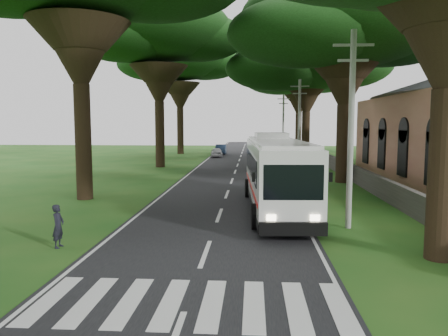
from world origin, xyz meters
name	(u,v)px	position (x,y,z in m)	size (l,w,h in m)	color
ground	(198,275)	(0.00, 0.00, 0.00)	(140.00, 140.00, 0.00)	#184E16
road	(235,173)	(0.00, 25.00, 0.01)	(8.00, 120.00, 0.04)	black
crosswalk	(187,304)	(0.00, -2.00, 0.00)	(8.00, 3.00, 0.01)	silver
property_wall	(344,168)	(9.00, 24.00, 0.60)	(0.35, 50.00, 1.20)	#383533
pole_near	(351,127)	(5.50, 6.00, 4.18)	(1.60, 0.24, 8.00)	gray
pole_mid	(299,124)	(5.50, 26.00, 4.18)	(1.60, 0.24, 8.00)	gray
pole_far	(283,124)	(5.50, 46.00, 4.18)	(1.60, 0.24, 8.00)	gray
tree_l_midb	(158,31)	(-7.50, 30.00, 12.94)	(14.06, 14.06, 16.09)	black
tree_l_far	(180,59)	(-8.50, 48.00, 12.94)	(14.49, 14.49, 16.17)	black
tree_r_mida	(346,23)	(8.00, 20.00, 11.30)	(15.05, 15.05, 14.59)	black
tree_r_midb	(307,60)	(7.50, 38.00, 11.20)	(16.37, 16.37, 14.74)	black
tree_r_far	(299,73)	(8.50, 56.00, 11.74)	(15.31, 15.31, 15.09)	black
coach_bus	(276,173)	(2.70, 9.50, 1.88)	(3.25, 11.95, 3.49)	silver
distant_car_a	(217,152)	(-3.00, 42.31, 0.62)	(1.40, 3.48, 1.19)	#9B9B9F
distant_car_b	(221,149)	(-2.84, 47.28, 0.68)	(1.38, 3.96, 1.31)	navy
pedestrian	(58,226)	(-5.19, 2.46, 0.76)	(0.55, 0.36, 1.52)	black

